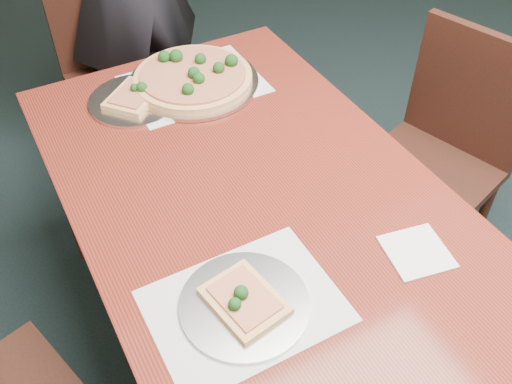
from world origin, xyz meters
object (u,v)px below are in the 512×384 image
dining_table (256,217)px  slice_plate_near (244,303)px  pizza_pan (194,78)px  chair_right (442,149)px  slice_plate_far (135,98)px  chair_far (117,63)px

dining_table → slice_plate_near: (-0.19, -0.30, 0.11)m
dining_table → slice_plate_near: bearing=-122.6°
pizza_pan → slice_plate_near: bearing=-107.0°
chair_right → slice_plate_near: bearing=-85.2°
chair_right → slice_plate_far: chair_right is taller
pizza_pan → dining_table: bearing=-96.9°
dining_table → slice_plate_near: size_ratio=5.36×
chair_right → slice_plate_far: (-0.91, 0.44, 0.25)m
dining_table → pizza_pan: 0.55m
chair_right → chair_far: bearing=-160.0°
chair_far → slice_plate_near: bearing=-96.1°
chair_far → slice_plate_near: chair_far is taller
chair_far → chair_right: (0.80, -1.06, 0.00)m
chair_far → chair_right: same height
dining_table → chair_far: (-0.02, 1.15, -0.14)m
slice_plate_near → chair_right: bearing=21.9°
dining_table → slice_plate_far: slice_plate_far is taller
chair_far → dining_table: bearing=-88.4°
dining_table → chair_right: chair_right is taller
dining_table → slice_plate_near: slice_plate_near is taller
pizza_pan → slice_plate_far: size_ratio=1.48×
chair_right → slice_plate_far: 1.04m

